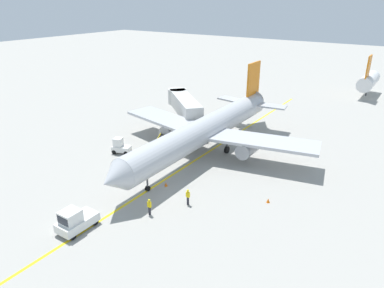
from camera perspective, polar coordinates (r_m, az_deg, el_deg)
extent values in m
plane|color=#9E9B93|center=(38.14, -6.55, -7.71)|extent=(300.00, 300.00, 0.00)
cube|color=yellow|center=(41.84, -2.69, -4.68)|extent=(0.51, 80.00, 0.01)
cylinder|color=#B2B5BA|center=(45.37, 2.13, 2.31)|extent=(3.38, 30.01, 3.30)
cone|color=#B2B5BA|center=(33.86, -12.63, -5.62)|extent=(3.24, 2.41, 3.23)
cone|color=#B2B5BA|center=(59.18, 10.65, 7.19)|extent=(3.14, 2.81, 3.14)
cube|color=#B2B5BA|center=(43.62, 11.55, 0.44)|extent=(13.63, 7.04, 0.36)
cylinder|color=gray|center=(43.73, 8.96, -0.73)|extent=(1.91, 3.21, 1.90)
cube|color=#B2B5BA|center=(50.72, -4.18, 4.00)|extent=(13.63, 6.98, 0.36)
cylinder|color=gray|center=(49.36, -3.36, 2.26)|extent=(1.91, 3.21, 1.90)
cube|color=orange|center=(56.20, 9.90, 10.26)|extent=(0.29, 4.00, 5.20)
cube|color=#B2B5BA|center=(55.59, 12.29, 6.06)|extent=(5.46, 2.92, 0.24)
cube|color=#B2B5BA|center=(57.96, 6.79, 7.09)|extent=(5.45, 2.89, 0.24)
cylinder|color=#4C4C51|center=(37.68, -7.26, -5.43)|extent=(0.20, 0.20, 3.12)
cylinder|color=black|center=(38.29, -7.17, -7.13)|extent=(0.35, 0.56, 0.56)
cylinder|color=#4C4C51|center=(46.65, 5.69, 0.30)|extent=(0.20, 0.20, 3.12)
cylinder|color=black|center=(47.06, 5.64, -0.91)|extent=(0.35, 0.96, 0.96)
cylinder|color=#4C4C51|center=(48.71, 1.15, 1.40)|extent=(0.20, 0.20, 3.12)
cylinder|color=black|center=(49.11, 1.14, 0.22)|extent=(0.35, 0.96, 0.96)
cube|color=black|center=(34.93, -10.34, -3.87)|extent=(2.81, 1.01, 0.60)
cube|color=beige|center=(55.48, -1.12, 6.28)|extent=(10.72, 9.89, 2.50)
cylinder|color=beige|center=(60.84, -2.37, 7.73)|extent=(3.20, 3.20, 2.50)
cylinder|color=#59595B|center=(54.55, -0.66, 3.32)|extent=(0.56, 0.56, 2.35)
cube|color=#333338|center=(54.86, -0.66, 2.41)|extent=(1.80, 1.40, 0.50)
cube|color=silver|center=(33.63, -18.00, -11.92)|extent=(1.94, 3.62, 0.80)
cube|color=silver|center=(32.82, -19.05, -11.02)|extent=(1.54, 1.64, 1.10)
cube|color=black|center=(32.46, -20.13, -11.59)|extent=(1.43, 0.10, 0.77)
cylinder|color=black|center=(32.71, -18.72, -13.96)|extent=(0.23, 0.60, 0.60)
cylinder|color=black|center=(33.83, -20.48, -12.90)|extent=(0.23, 0.60, 0.60)
cylinder|color=black|center=(33.95, -15.37, -12.05)|extent=(0.23, 0.60, 0.60)
cylinder|color=black|center=(35.02, -17.18, -11.10)|extent=(0.23, 0.60, 0.60)
cube|color=silver|center=(47.64, -11.31, -0.74)|extent=(2.70, 2.06, 0.70)
cube|color=silver|center=(47.47, -11.85, 0.31)|extent=(1.38, 1.35, 1.10)
cube|color=black|center=(47.69, -12.42, 0.36)|extent=(0.42, 0.94, 0.77)
cylinder|color=black|center=(47.67, -12.47, -1.29)|extent=(0.64, 0.42, 0.60)
cylinder|color=black|center=(48.58, -11.92, -0.78)|extent=(0.64, 0.42, 0.60)
cylinder|color=black|center=(46.99, -10.62, -1.49)|extent=(0.64, 0.42, 0.60)
cylinder|color=black|center=(47.91, -10.09, -0.97)|extent=(0.64, 0.42, 0.60)
cube|color=silver|center=(47.81, -5.14, -0.36)|extent=(2.42, 4.06, 0.60)
cylinder|color=black|center=(49.28, -5.17, -0.02)|extent=(0.37, 0.64, 0.60)
cylinder|color=black|center=(48.80, -3.80, -0.20)|extent=(0.37, 0.64, 0.60)
cylinder|color=black|center=(47.08, -6.49, -1.19)|extent=(0.37, 0.64, 0.60)
cylinder|color=black|center=(46.57, -5.07, -1.40)|extent=(0.37, 0.64, 0.60)
cube|color=black|center=(47.95, -4.88, 0.96)|extent=(2.15, 5.06, 1.76)
cube|color=yellow|center=(48.09, -5.38, 1.15)|extent=(1.36, 4.87, 1.84)
cube|color=yellow|center=(47.74, -4.39, 1.03)|extent=(1.36, 4.87, 1.84)
cylinder|color=#26262D|center=(35.59, -0.67, -9.14)|extent=(0.24, 0.24, 0.85)
cube|color=yellow|center=(35.23, -0.67, -8.17)|extent=(0.36, 0.22, 0.56)
sphere|color=#9E7051|center=(35.03, -0.68, -7.62)|extent=(0.20, 0.20, 0.20)
sphere|color=yellow|center=(35.00, -0.68, -7.53)|extent=(0.24, 0.24, 0.24)
cylinder|color=#26262D|center=(34.30, -6.86, -10.67)|extent=(0.24, 0.24, 0.85)
cube|color=yellow|center=(33.92, -6.91, -9.67)|extent=(0.36, 0.22, 0.56)
sphere|color=#9E7051|center=(33.71, -6.94, -9.11)|extent=(0.20, 0.20, 0.20)
sphere|color=yellow|center=(33.68, -6.95, -9.02)|extent=(0.24, 0.24, 0.24)
cone|color=orange|center=(44.24, -7.39, -2.96)|extent=(0.36, 0.36, 0.44)
cone|color=orange|center=(39.00, -4.23, -6.51)|extent=(0.36, 0.36, 0.44)
cone|color=orange|center=(36.82, 12.20, -8.92)|extent=(0.36, 0.36, 0.44)
cylinder|color=silver|center=(83.20, 26.61, 9.07)|extent=(3.00, 10.00, 3.00)
cylinder|color=#3F3F3F|center=(83.68, 26.33, 7.55)|extent=(0.30, 0.30, 1.60)
cube|color=orange|center=(79.17, 26.64, 11.10)|extent=(0.24, 3.20, 4.40)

